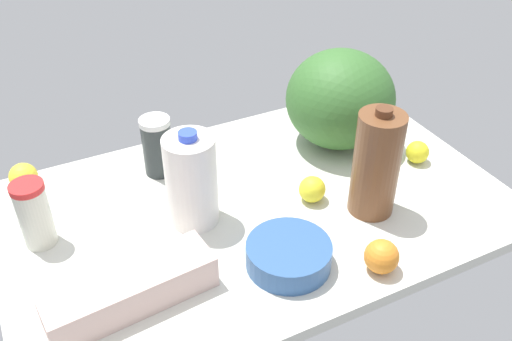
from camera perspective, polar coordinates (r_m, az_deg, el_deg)
The scene contains 12 objects.
countertop at distance 139.56cm, azimuth 0.00°, elevation -3.83°, with size 120.00×76.00×3.00cm, color silver.
milk_jug at distance 128.32cm, azimuth -6.48°, elevation -0.98°, with size 11.73×11.73×23.89cm.
watermelon at distance 156.29cm, azimuth 8.41°, elevation 7.08°, with size 29.42×29.42×26.74cm, color #36692D.
chocolate_milk_jug at distance 132.29cm, azimuth 11.93°, elevation 0.63°, with size 10.74×10.74×27.54cm.
egg_carton at distance 115.99cm, azimuth -12.44°, elevation -11.55°, with size 33.72×10.19×7.55cm, color beige.
mixing_bowl at distance 121.72cm, azimuth 3.28°, elevation -8.43°, with size 18.23×18.23×5.46cm, color #315890.
tumbler_cup at distance 132.17cm, azimuth -21.30°, elevation -4.08°, with size 7.24×7.24×16.03cm.
shaker_bottle at distance 146.94cm, azimuth -9.84°, elevation 2.43°, with size 7.78×7.78×15.82cm.
lemon_far_back at distance 152.84cm, azimuth -22.23°, elevation -0.58°, with size 7.00×7.00×7.00cm, color yellow.
lemon_near_front at distance 138.49cm, azimuth 5.64°, elevation -1.88°, with size 6.51×6.51×6.51cm, color yellow.
lemon_by_jug at distance 157.26cm, azimuth 15.84°, elevation 1.79°, with size 6.06×6.06×6.06cm, color yellow.
orange_loose at distance 122.66cm, azimuth 12.44°, elevation -8.40°, with size 7.36×7.36×7.36cm, color orange.
Camera 1 is at (48.15, 96.05, 90.56)cm, focal length 40.00 mm.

